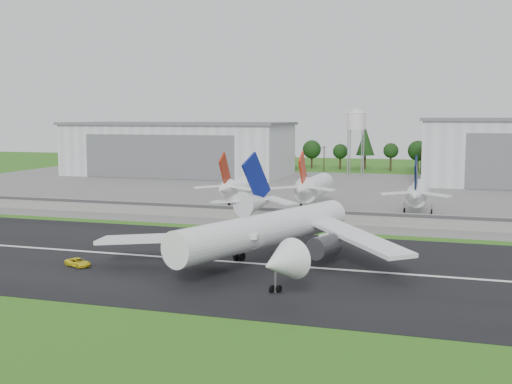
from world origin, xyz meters
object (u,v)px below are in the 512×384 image
(parked_jet_navy, at_px, (418,193))
(parked_jet_red_b, at_px, (312,187))
(ground_vehicle, at_px, (78,262))
(parked_jet_red_a, at_px, (239,187))
(main_airliner, at_px, (266,238))

(parked_jet_navy, bearing_deg, parked_jet_red_b, 179.83)
(ground_vehicle, bearing_deg, parked_jet_red_a, 20.01)
(parked_jet_red_a, bearing_deg, main_airliner, -67.45)
(ground_vehicle, relative_size, parked_jet_navy, 0.16)
(main_airliner, relative_size, ground_vehicle, 11.33)
(parked_jet_red_b, bearing_deg, parked_jet_red_a, -179.78)
(main_airliner, distance_m, parked_jet_red_b, 67.32)
(parked_jet_red_a, xyz_separation_m, parked_jet_red_b, (21.28, 0.08, 0.49))
(parked_jet_navy, bearing_deg, main_airliner, -107.98)
(ground_vehicle, xyz_separation_m, parked_jet_red_a, (2.71, 77.58, 5.05))
(parked_jet_red_b, bearing_deg, parked_jet_navy, -0.17)
(main_airliner, distance_m, parked_jet_red_a, 72.45)
(parked_jet_red_b, relative_size, parked_jet_navy, 1.00)
(main_airliner, bearing_deg, parked_jet_navy, -87.04)
(parked_jet_red_b, height_order, parked_jet_navy, parked_jet_red_b)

